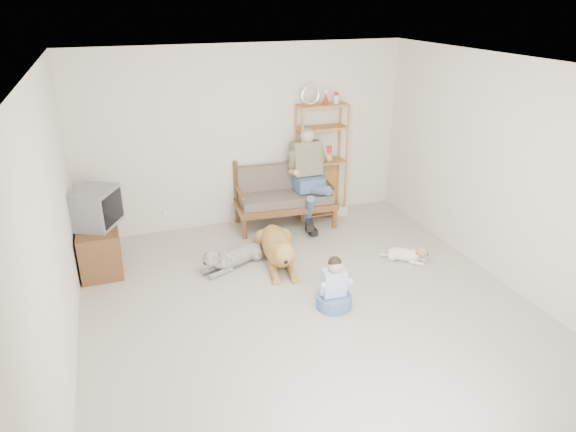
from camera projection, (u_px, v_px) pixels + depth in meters
name	position (u px, v px, depth m)	size (l,w,h in m)	color
floor	(312.00, 311.00, 5.84)	(5.50, 5.50, 0.00)	#BEB6A7
ceiling	(317.00, 66.00, 4.77)	(5.50, 5.50, 0.00)	silver
wall_back	(245.00, 137.00, 7.68)	(5.00, 5.00, 0.00)	beige
wall_front	(496.00, 369.00, 2.92)	(5.00, 5.00, 0.00)	beige
wall_left	(52.00, 236.00, 4.54)	(5.50, 5.50, 0.00)	beige
wall_right	(510.00, 175.00, 6.07)	(5.50, 5.50, 0.00)	beige
loveseat	(284.00, 195.00, 7.89)	(1.55, 0.81, 0.95)	brown
man	(310.00, 183.00, 7.74)	(0.58, 0.83, 1.34)	slate
etagere	(321.00, 160.00, 8.03)	(0.80, 0.35, 2.11)	#B9773A
book_stack	(339.00, 210.00, 8.38)	(0.24, 0.17, 0.15)	silver
tv_stand	(99.00, 247.00, 6.65)	(0.50, 0.90, 0.60)	brown
crt_tv	(96.00, 207.00, 6.47)	(0.68, 0.73, 0.49)	slate
wall_outlet	(167.00, 213.00, 7.70)	(0.12, 0.02, 0.08)	white
golden_retriever	(278.00, 248.00, 6.86)	(0.58, 1.62, 0.49)	#B17E3D
shaggy_dog	(232.00, 257.00, 6.75)	(1.06, 0.60, 0.34)	silver
terrier	(409.00, 254.00, 6.90)	(0.54, 0.49, 0.25)	white
child	(334.00, 289.00, 5.83)	(0.41, 0.41, 0.65)	slate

